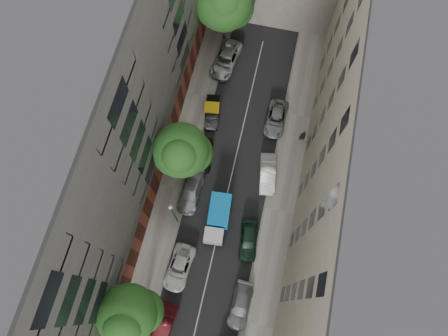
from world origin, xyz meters
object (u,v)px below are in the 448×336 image
(car_left_2, at_px, (179,268))
(car_right_4, at_px, (276,119))
(car_left_3, at_px, (191,191))
(car_right_2, at_px, (248,240))
(car_left_1, at_px, (164,326))
(car_left_4, at_px, (204,155))
(tree_near, at_px, (129,316))
(car_right_3, at_px, (268,174))
(tarp_truck, at_px, (218,218))
(car_left_6, at_px, (226,60))
(lamp_post, at_px, (173,213))
(car_right_1, at_px, (241,306))
(pedestrian, at_px, (303,136))
(tree_mid, at_px, (182,152))
(car_left_5, at_px, (212,112))
(tree_far, at_px, (225,4))

(car_left_2, height_order, car_right_4, car_right_4)
(car_left_3, xyz_separation_m, car_right_2, (6.67, -3.46, 0.02))
(car_left_1, xyz_separation_m, car_right_2, (5.87, 9.37, 0.05))
(car_left_4, xyz_separation_m, tree_near, (-1.80, -16.53, 5.39))
(car_left_2, distance_m, car_right_3, 12.82)
(tarp_truck, bearing_deg, car_right_3, 51.52)
(car_left_6, relative_size, car_right_2, 1.28)
(car_left_3, distance_m, car_right_3, 8.05)
(lamp_post, bearing_deg, car_right_3, 40.79)
(car_right_1, xyz_separation_m, tree_near, (-8.64, -2.81, 5.41))
(tarp_truck, distance_m, car_left_2, 5.94)
(car_left_3, relative_size, pedestrian, 2.60)
(lamp_post, bearing_deg, car_left_4, 82.52)
(car_left_4, xyz_separation_m, car_right_2, (6.31, -7.63, 0.07))
(car_right_1, bearing_deg, car_right_4, 92.07)
(car_left_4, distance_m, lamp_post, 8.02)
(tree_mid, relative_size, lamp_post, 1.49)
(tree_mid, distance_m, lamp_post, 5.58)
(car_left_3, bearing_deg, car_left_6, 91.12)
(car_left_5, bearing_deg, car_left_4, -94.94)
(car_right_2, height_order, car_right_3, car_right_2)
(tree_mid, bearing_deg, tree_far, 90.00)
(tree_mid, bearing_deg, car_left_5, 82.86)
(car_right_2, distance_m, car_right_3, 7.07)
(car_right_1, relative_size, car_right_4, 0.96)
(car_left_5, xyz_separation_m, car_right_4, (6.92, 0.80, -0.03))
(car_right_4, bearing_deg, lamp_post, -119.17)
(car_left_5, height_order, car_right_4, car_left_5)
(car_left_2, xyz_separation_m, car_left_5, (-0.80, 16.72, 0.04))
(car_left_1, relative_size, car_right_3, 0.94)
(car_left_5, xyz_separation_m, tree_mid, (-0.90, -7.22, 5.36))
(car_right_4, bearing_deg, car_left_2, -108.64)
(car_left_2, bearing_deg, car_left_3, 100.36)
(tree_mid, bearing_deg, car_right_3, 11.28)
(lamp_post, bearing_deg, car_left_3, 79.17)
(car_left_5, bearing_deg, car_right_1, -78.02)
(tree_mid, bearing_deg, tarp_truck, -44.40)
(car_left_3, distance_m, tree_far, 19.90)
(tree_far, xyz_separation_m, pedestrian, (10.90, -10.79, -4.74))
(pedestrian, bearing_deg, tree_near, 48.02)
(tree_mid, relative_size, pedestrian, 4.72)
(tarp_truck, relative_size, car_right_1, 1.14)
(car_left_6, height_order, car_right_2, car_left_6)
(tarp_truck, xyz_separation_m, car_right_2, (3.32, -1.27, -0.52))
(car_left_5, distance_m, car_right_4, 6.97)
(tree_near, bearing_deg, lamp_post, 84.82)
(car_left_3, bearing_deg, car_left_1, -85.31)
(car_left_1, xyz_separation_m, car_right_3, (6.40, 16.42, 0.04))
(car_right_1, height_order, car_right_2, car_right_2)
(car_right_2, height_order, lamp_post, lamp_post)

